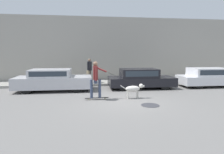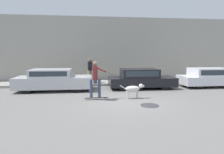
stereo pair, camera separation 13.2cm
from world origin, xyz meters
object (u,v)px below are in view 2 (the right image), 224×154
(parked_car_1, at_px, (141,79))
(skateboarder, at_px, (96,78))
(parked_car_2, at_px, (211,78))
(pedestrian_with_bag, at_px, (90,69))
(parked_car_0, at_px, (54,80))
(dog, at_px, (134,89))

(parked_car_1, bearing_deg, skateboarder, -136.95)
(parked_car_2, height_order, pedestrian_with_bag, pedestrian_with_bag)
(parked_car_0, distance_m, pedestrian_with_bag, 2.82)
(pedestrian_with_bag, bearing_deg, skateboarder, 121.42)
(parked_car_0, xyz_separation_m, skateboarder, (2.33, -2.64, 0.42))
(parked_car_0, xyz_separation_m, dog, (4.17, -2.66, -0.15))
(parked_car_1, bearing_deg, pedestrian_with_bag, 152.12)
(parked_car_1, distance_m, dog, 2.89)
(dog, height_order, pedestrian_with_bag, pedestrian_with_bag)
(parked_car_2, distance_m, skateboarder, 8.13)
(parked_car_0, height_order, parked_car_1, parked_car_0)
(skateboarder, bearing_deg, parked_car_1, 39.94)
(skateboarder, relative_size, pedestrian_with_bag, 1.64)
(parked_car_0, relative_size, parked_car_2, 1.05)
(pedestrian_with_bag, bearing_deg, dog, 143.81)
(parked_car_0, distance_m, parked_car_2, 10.00)
(skateboarder, xyz_separation_m, pedestrian_with_bag, (-0.15, 4.37, 0.05))
(parked_car_1, relative_size, pedestrian_with_bag, 2.46)
(parked_car_0, bearing_deg, pedestrian_with_bag, 39.55)
(parked_car_0, relative_size, skateboarder, 1.61)
(dog, bearing_deg, parked_car_0, 146.55)
(parked_car_2, distance_m, dog, 6.41)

